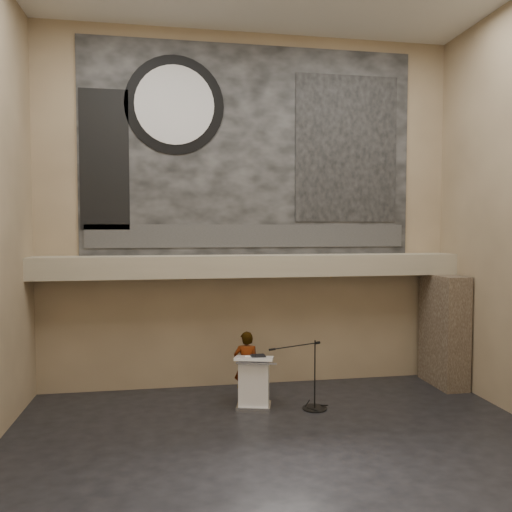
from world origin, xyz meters
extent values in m
plane|color=black|center=(0.00, 0.00, 0.00)|extent=(10.00, 10.00, 0.00)
cube|color=#7D6A4F|center=(0.00, 4.00, 4.25)|extent=(10.00, 0.02, 8.50)
cube|color=#7D6A4F|center=(0.00, -4.00, 4.25)|extent=(10.00, 0.02, 8.50)
cube|color=gray|center=(0.00, 3.60, 2.95)|extent=(10.00, 0.80, 0.50)
cylinder|color=#B2893D|center=(-1.60, 3.55, 2.67)|extent=(0.04, 0.04, 0.06)
cylinder|color=#B2893D|center=(1.90, 3.55, 2.67)|extent=(0.04, 0.04, 0.06)
cube|color=black|center=(0.00, 3.97, 5.70)|extent=(8.00, 0.05, 5.00)
cube|color=#2E2E2E|center=(0.00, 3.93, 3.65)|extent=(7.76, 0.02, 0.55)
cylinder|color=black|center=(-1.80, 3.93, 6.70)|extent=(2.30, 0.02, 2.30)
cylinder|color=silver|center=(-1.80, 3.91, 6.70)|extent=(1.84, 0.02, 1.84)
cube|color=black|center=(2.40, 3.93, 5.80)|extent=(2.60, 0.02, 3.60)
cube|color=black|center=(-3.40, 3.93, 5.40)|extent=(1.10, 0.02, 3.20)
cube|color=#413428|center=(4.65, 3.15, 1.35)|extent=(0.60, 1.40, 2.70)
cube|color=silver|center=(-0.19, 2.34, 0.04)|extent=(0.83, 0.70, 0.08)
cube|color=white|center=(-0.19, 2.34, 0.56)|extent=(0.72, 0.58, 0.96)
cube|color=white|center=(-0.19, 2.32, 1.07)|extent=(0.92, 0.75, 0.14)
cube|color=black|center=(-0.10, 2.32, 1.12)|extent=(0.31, 0.25, 0.04)
cube|color=silver|center=(-0.28, 2.31, 1.10)|extent=(0.26, 0.33, 0.00)
imported|color=white|center=(-0.28, 2.80, 0.78)|extent=(0.64, 0.49, 1.56)
cylinder|color=black|center=(1.07, 2.06, 0.01)|extent=(0.52, 0.52, 0.02)
cylinder|color=black|center=(1.07, 2.06, 0.74)|extent=(0.03, 0.03, 1.47)
cylinder|color=black|center=(0.57, 1.86, 1.41)|extent=(1.12, 0.46, 0.02)
camera|label=1|loc=(-1.88, -7.98, 3.79)|focal=35.00mm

